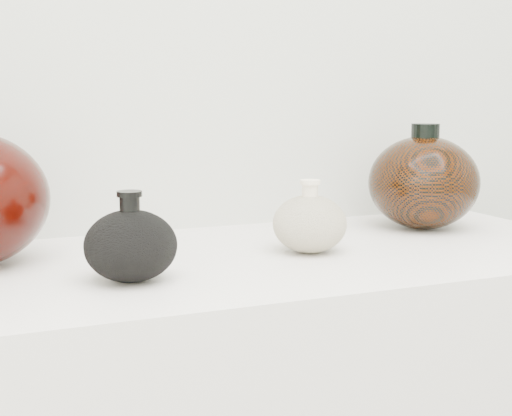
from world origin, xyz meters
name	(u,v)px	position (x,y,z in m)	size (l,w,h in m)	color
black_gourd_vase	(131,245)	(-0.19, 0.87, 0.95)	(0.16, 0.16, 0.12)	black
cream_gourd_vase	(310,223)	(0.10, 0.93, 0.95)	(0.12, 0.12, 0.11)	beige
right_round_pot	(423,182)	(0.39, 1.04, 0.99)	(0.25, 0.25, 0.19)	black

